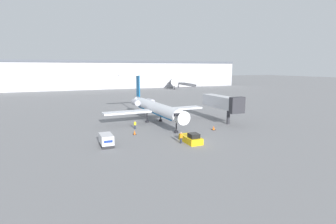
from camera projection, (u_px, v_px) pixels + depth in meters
ground_plane at (195, 143)px, 42.88m from camera, size 600.00×600.00×0.00m
terminal_building at (94, 75)px, 150.42m from camera, size 180.00×16.80×16.00m
airplane_main at (155, 107)px, 58.24m from camera, size 23.07×26.33×10.25m
pushback_tug at (191, 139)px, 42.90m from camera, size 2.16×4.70×1.73m
luggage_cart at (106, 140)px, 40.83m from camera, size 1.85×3.47×1.89m
worker_near_tug at (181, 137)px, 42.27m from camera, size 0.40×0.26×1.88m
worker_by_wing at (135, 125)px, 52.16m from camera, size 0.40×0.24×1.66m
traffic_cone_left at (135, 133)px, 47.88m from camera, size 0.59×0.59×0.81m
traffic_cone_right at (214, 128)px, 51.52m from camera, size 0.72×0.72×0.77m
airplane_parked_far_left at (174, 80)px, 161.05m from camera, size 31.58×37.64×11.35m
jet_bridge at (222, 102)px, 58.36m from camera, size 3.20×12.32×6.19m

